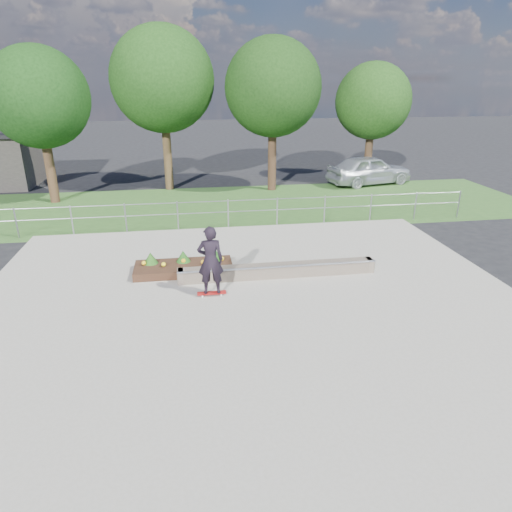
{
  "coord_description": "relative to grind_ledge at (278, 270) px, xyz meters",
  "views": [
    {
      "loc": [
        -1.59,
        -10.1,
        5.68
      ],
      "look_at": [
        0.2,
        1.5,
        1.1
      ],
      "focal_mm": 32.0,
      "sensor_mm": 36.0,
      "label": 1
    }
  ],
  "objects": [
    {
      "name": "grass_verge",
      "position": [
        -0.99,
        8.66,
        -0.25
      ],
      "size": [
        30.0,
        8.0,
        0.02
      ],
      "primitive_type": "cube",
      "color": "#2B5020",
      "rests_on": "ground"
    },
    {
      "name": "skateboarder",
      "position": [
        -2.06,
        -0.98,
        0.84
      ],
      "size": [
        0.8,
        0.47,
        2.01
      ],
      "color": "white",
      "rests_on": "concrete_slab"
    },
    {
      "name": "planter_bed",
      "position": [
        -2.81,
        0.85,
        -0.02
      ],
      "size": [
        3.0,
        1.2,
        0.61
      ],
      "color": "black",
      "rests_on": "concrete_slab"
    },
    {
      "name": "ground",
      "position": [
        -0.99,
        -2.34,
        -0.26
      ],
      "size": [
        120.0,
        120.0,
        0.0
      ],
      "primitive_type": "plane",
      "color": "black",
      "rests_on": "ground"
    },
    {
      "name": "parked_car",
      "position": [
        7.75,
        12.21,
        0.57
      ],
      "size": [
        5.19,
        2.98,
        1.66
      ],
      "primitive_type": "imported",
      "rotation": [
        0.0,
        0.0,
        1.79
      ],
      "color": "#AFB4B9",
      "rests_on": "ground"
    },
    {
      "name": "tree_far_right",
      "position": [
        8.01,
        13.16,
        4.21
      ],
      "size": [
        4.2,
        4.2,
        6.6
      ],
      "color": "#322114",
      "rests_on": "ground"
    },
    {
      "name": "tree_mid_left",
      "position": [
        -3.49,
        12.66,
        5.34
      ],
      "size": [
        5.25,
        5.25,
        8.25
      ],
      "color": "#382716",
      "rests_on": "ground"
    },
    {
      "name": "grind_ledge",
      "position": [
        0.0,
        0.0,
        0.0
      ],
      "size": [
        6.0,
        0.44,
        0.43
      ],
      "color": "brown",
      "rests_on": "concrete_slab"
    },
    {
      "name": "tree_mid_right",
      "position": [
        2.01,
        11.66,
        4.97
      ],
      "size": [
        4.9,
        4.9,
        7.7
      ],
      "color": "black",
      "rests_on": "ground"
    },
    {
      "name": "tree_far_left",
      "position": [
        -8.99,
        10.66,
        4.59
      ],
      "size": [
        4.55,
        4.55,
        7.15
      ],
      "color": "#372316",
      "rests_on": "ground"
    },
    {
      "name": "concrete_slab",
      "position": [
        -0.99,
        -2.34,
        -0.23
      ],
      "size": [
        15.0,
        15.0,
        0.06
      ],
      "primitive_type": "cube",
      "color": "gray",
      "rests_on": "ground"
    },
    {
      "name": "fence",
      "position": [
        -0.99,
        5.16,
        0.51
      ],
      "size": [
        20.06,
        0.06,
        1.2
      ],
      "color": "gray",
      "rests_on": "ground"
    }
  ]
}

